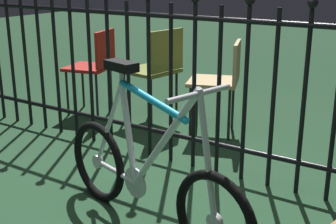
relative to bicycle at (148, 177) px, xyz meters
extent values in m
plane|color=#1E3D25|center=(-0.28, 0.22, -0.32)|extent=(20.00, 20.00, 0.00)
cylinder|color=black|center=(-2.16, 0.88, 0.27)|extent=(0.03, 0.03, 1.17)
cylinder|color=black|center=(-1.96, 0.88, 0.27)|extent=(0.03, 0.03, 1.17)
cylinder|color=black|center=(-1.77, 0.88, 0.27)|extent=(0.03, 0.03, 1.17)
cylinder|color=black|center=(-1.58, 0.88, 0.27)|extent=(0.03, 0.03, 1.17)
cylinder|color=black|center=(-1.38, 0.88, 0.27)|extent=(0.03, 0.03, 1.17)
cylinder|color=black|center=(-1.19, 0.88, 0.27)|extent=(0.03, 0.03, 1.17)
cylinder|color=black|center=(-1.00, 0.88, 0.27)|extent=(0.03, 0.03, 1.17)
cylinder|color=black|center=(-0.80, 0.88, 0.27)|extent=(0.03, 0.03, 1.17)
cylinder|color=black|center=(-0.61, 0.88, 0.27)|extent=(0.03, 0.03, 1.17)
cylinder|color=black|center=(-0.42, 0.88, 0.27)|extent=(0.03, 0.03, 1.17)
cylinder|color=black|center=(-0.22, 0.88, 0.27)|extent=(0.03, 0.03, 1.17)
cylinder|color=black|center=(-0.03, 0.88, 0.27)|extent=(0.03, 0.03, 1.17)
cylinder|color=black|center=(0.16, 0.88, 0.27)|extent=(0.03, 0.03, 1.17)
sphere|color=black|center=(0.16, 0.88, 0.88)|extent=(0.06, 0.06, 0.06)
cylinder|color=black|center=(0.36, 0.88, 0.27)|extent=(0.03, 0.03, 1.17)
cylinder|color=black|center=(0.55, 0.88, 0.27)|extent=(0.03, 0.03, 1.17)
sphere|color=black|center=(0.55, 0.88, 0.88)|extent=(0.06, 0.06, 0.06)
cylinder|color=black|center=(0.74, 0.88, 0.27)|extent=(0.03, 0.03, 1.17)
cylinder|color=black|center=(-0.28, 0.88, -0.11)|extent=(4.51, 0.04, 0.04)
cylinder|color=black|center=(-0.28, 0.88, 0.76)|extent=(4.51, 0.04, 0.04)
torus|color=black|center=(-0.46, 0.12, -0.06)|extent=(0.50, 0.17, 0.51)
cylinder|color=silver|center=(-0.46, 0.12, -0.06)|extent=(0.09, 0.05, 0.08)
torus|color=black|center=(0.47, -0.12, -0.06)|extent=(0.50, 0.17, 0.51)
cylinder|color=silver|center=(0.47, -0.12, -0.06)|extent=(0.09, 0.05, 0.08)
cylinder|color=silver|center=(0.12, -0.03, 0.24)|extent=(0.50, 0.16, 0.65)
cylinder|color=#19A5D8|center=(0.04, -0.01, 0.44)|extent=(0.50, 0.16, 0.14)
cylinder|color=silver|center=(-0.16, 0.04, 0.21)|extent=(0.14, 0.07, 0.57)
cylinder|color=silver|center=(-0.29, 0.07, -0.07)|extent=(0.36, 0.12, 0.04)
cylinder|color=silver|center=(-0.33, 0.08, 0.21)|extent=(0.29, 0.10, 0.56)
cylinder|color=silver|center=(0.41, -0.10, 0.25)|extent=(0.15, 0.07, 0.63)
cylinder|color=silver|center=(0.36, -0.09, 0.55)|extent=(0.03, 0.03, 0.02)
cylinder|color=silver|center=(0.36, -0.09, 0.54)|extent=(0.12, 0.39, 0.03)
cylinder|color=silver|center=(-0.20, 0.05, 0.52)|extent=(0.03, 0.03, 0.07)
cube|color=black|center=(-0.20, 0.05, 0.58)|extent=(0.22, 0.14, 0.05)
cylinder|color=silver|center=(-0.11, 0.03, -0.08)|extent=(0.18, 0.06, 0.18)
cylinder|color=black|center=(-1.30, 1.45, -0.08)|extent=(0.02, 0.02, 0.47)
cylinder|color=black|center=(-1.25, 1.79, -0.08)|extent=(0.02, 0.02, 0.47)
cylinder|color=black|center=(-0.96, 1.39, -0.08)|extent=(0.02, 0.02, 0.47)
cylinder|color=black|center=(-0.91, 1.73, -0.08)|extent=(0.02, 0.02, 0.47)
cube|color=olive|center=(-1.10, 1.59, 0.17)|extent=(0.49, 0.49, 0.03)
cube|color=olive|center=(-0.90, 1.56, 0.38)|extent=(0.09, 0.41, 0.37)
cylinder|color=black|center=(-0.55, 1.39, -0.09)|extent=(0.02, 0.02, 0.45)
cylinder|color=black|center=(-0.66, 1.70, -0.09)|extent=(0.02, 0.02, 0.45)
cylinder|color=black|center=(-0.24, 1.50, -0.09)|extent=(0.02, 0.02, 0.45)
cylinder|color=black|center=(-0.36, 1.81, -0.09)|extent=(0.02, 0.02, 0.45)
cube|color=tan|center=(-0.45, 1.60, 0.14)|extent=(0.53, 0.53, 0.03)
cube|color=tan|center=(-0.27, 1.67, 0.33)|extent=(0.16, 0.38, 0.33)
cylinder|color=black|center=(-1.87, 1.27, -0.09)|extent=(0.02, 0.02, 0.44)
cylinder|color=black|center=(-1.95, 1.58, -0.09)|extent=(0.02, 0.02, 0.44)
cylinder|color=black|center=(-1.56, 1.35, -0.09)|extent=(0.02, 0.02, 0.44)
cylinder|color=black|center=(-1.65, 1.66, -0.09)|extent=(0.02, 0.02, 0.44)
cube|color=#A51E19|center=(-1.76, 1.46, 0.14)|extent=(0.49, 0.49, 0.03)
cube|color=#A51E19|center=(-1.58, 1.51, 0.34)|extent=(0.13, 0.37, 0.35)
camera|label=1|loc=(1.34, -1.85, 1.08)|focal=49.52mm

